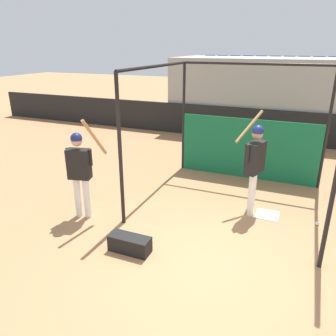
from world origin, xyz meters
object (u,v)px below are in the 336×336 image
(player_batter, at_px, (255,161))
(player_waiting, at_px, (80,168))
(equipment_bag, at_px, (130,244))
(baseball, at_px, (317,223))

(player_batter, distance_m, player_waiting, 3.37)
(equipment_bag, relative_size, baseball, 9.46)
(equipment_bag, xyz_separation_m, baseball, (2.88, 2.13, -0.10))
(player_waiting, height_order, equipment_bag, player_waiting)
(player_waiting, height_order, baseball, player_waiting)
(player_batter, bearing_deg, equipment_bag, 161.73)
(equipment_bag, bearing_deg, baseball, 36.48)
(player_batter, relative_size, baseball, 26.88)
(player_batter, xyz_separation_m, player_waiting, (-3.03, -1.47, -0.08))
(player_batter, xyz_separation_m, equipment_bag, (-1.60, -2.17, -0.97))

